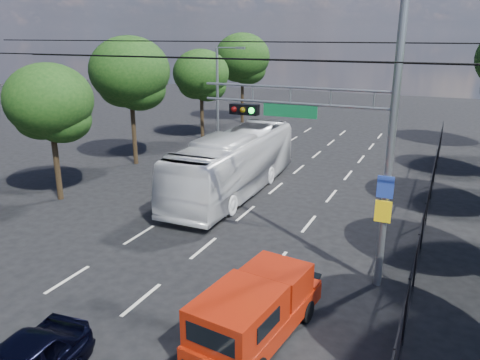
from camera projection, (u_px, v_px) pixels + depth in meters
The scene contains 12 objects.
lane_markings at pixel (262, 200), 23.16m from camera, with size 6.12×38.00×0.01m.
signal_mast at pixel (351, 124), 14.29m from camera, with size 6.43×0.39×9.50m.
streetlight_left at pixel (220, 95), 31.43m from camera, with size 2.09×0.22×7.08m.
utility_wires at pixel (210, 53), 16.51m from camera, with size 22.00×5.04×0.74m.
fence_right at pixel (425, 217), 18.26m from camera, with size 0.06×34.03×2.00m.
tree_left_b at pixel (50, 107), 21.96m from camera, with size 4.08×4.08×6.63m.
tree_left_c at pixel (131, 77), 28.04m from camera, with size 4.80×4.80×7.80m.
tree_left_d at pixel (201, 78), 35.03m from camera, with size 4.20×4.20×6.83m.
tree_left_e at pixel (243, 61), 41.82m from camera, with size 4.92×4.92×7.99m.
red_pickup at pixel (256, 309), 12.29m from camera, with size 2.31×4.98×1.79m.
white_bus at pixel (234, 164), 23.78m from camera, with size 2.62×11.18×3.11m, color silver.
white_van at pixel (189, 174), 25.22m from camera, with size 1.34×3.83×1.26m, color silver.
Camera 1 is at (8.04, -6.30, 7.87)m, focal length 35.00 mm.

